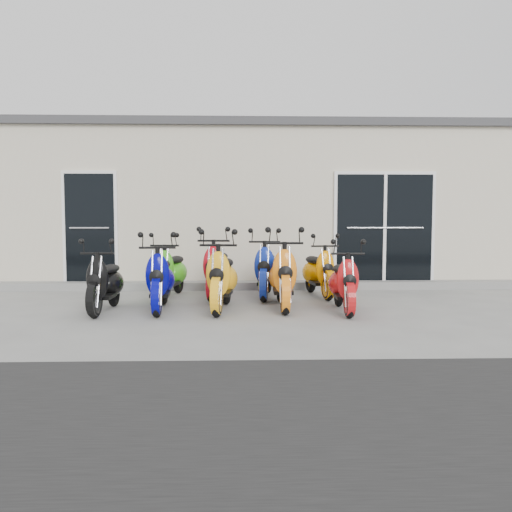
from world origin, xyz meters
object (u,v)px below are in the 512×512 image
object	(u,v)px
scooter_front_black	(105,275)
scooter_back_red	(217,262)
scooter_back_blue	(266,262)
scooter_back_yellow	(319,265)
scooter_front_orange_a	(222,269)
scooter_front_red	(344,275)
scooter_front_orange_b	(283,267)
scooter_back_green	(171,265)
scooter_front_blue	(160,271)

from	to	relation	value
scooter_front_black	scooter_back_red	size ratio (longest dim) A/B	0.88
scooter_back_blue	scooter_back_yellow	size ratio (longest dim) A/B	1.08
scooter_front_orange_a	scooter_front_red	world-z (taller)	scooter_front_orange_a
scooter_front_orange_b	scooter_back_blue	size ratio (longest dim) A/B	1.03
scooter_front_black	scooter_back_green	size ratio (longest dim) A/B	0.96
scooter_front_orange_a	scooter_back_blue	size ratio (longest dim) A/B	1.00
scooter_front_blue	scooter_front_red	size ratio (longest dim) A/B	1.09
scooter_back_green	scooter_front_red	bearing A→B (deg)	-20.57
scooter_front_blue	scooter_front_orange_b	world-z (taller)	scooter_front_orange_b
scooter_front_orange_b	scooter_back_green	size ratio (longest dim) A/B	1.10
scooter_front_orange_b	scooter_front_red	world-z (taller)	scooter_front_orange_b
scooter_front_red	scooter_back_green	size ratio (longest dim) A/B	0.95
scooter_front_orange_a	scooter_front_orange_b	world-z (taller)	scooter_front_orange_b
scooter_front_orange_a	scooter_back_yellow	world-z (taller)	scooter_front_orange_a
scooter_front_orange_a	scooter_back_green	bearing A→B (deg)	131.10
scooter_front_black	scooter_back_blue	size ratio (longest dim) A/B	0.90
scooter_front_black	scooter_back_yellow	xyz separation A→B (m)	(3.36, 1.41, 0.02)
scooter_front_black	scooter_back_yellow	distance (m)	3.64
scooter_back_green	scooter_front_orange_a	bearing A→B (deg)	-45.81
scooter_front_blue	scooter_front_orange_b	distance (m)	1.85
scooter_front_blue	scooter_front_red	bearing A→B (deg)	-8.17
scooter_front_orange_b	scooter_back_red	distance (m)	1.51
scooter_front_orange_b	scooter_front_red	size ratio (longest dim) A/B	1.15
scooter_front_blue	scooter_back_yellow	world-z (taller)	scooter_front_blue
scooter_back_red	scooter_back_green	bearing A→B (deg)	-178.92
scooter_back_red	scooter_front_black	bearing A→B (deg)	-133.83
scooter_back_red	scooter_back_blue	xyz separation A→B (m)	(0.85, 0.02, -0.01)
scooter_front_orange_b	scooter_back_green	world-z (taller)	scooter_front_orange_b
scooter_front_blue	scooter_back_red	xyz separation A→B (m)	(0.79, 1.23, 0.03)
scooter_front_blue	scooter_back_red	world-z (taller)	scooter_back_red
scooter_front_orange_a	scooter_back_red	distance (m)	1.24
scooter_front_red	scooter_back_yellow	bearing A→B (deg)	97.40
scooter_front_red	scooter_front_black	bearing A→B (deg)	-179.31
scooter_back_red	scooter_front_blue	bearing A→B (deg)	-116.57
scooter_back_yellow	scooter_front_orange_b	bearing A→B (deg)	-130.76
scooter_back_blue	scooter_front_orange_a	bearing A→B (deg)	-113.39
scooter_front_red	scooter_back_blue	world-z (taller)	scooter_back_blue
scooter_back_green	scooter_back_blue	xyz separation A→B (m)	(1.66, -0.05, 0.04)
scooter_front_blue	scooter_back_yellow	xyz separation A→B (m)	(2.57, 1.32, -0.03)
scooter_front_orange_b	scooter_back_yellow	size ratio (longest dim) A/B	1.11
scooter_back_green	scooter_back_red	world-z (taller)	scooter_back_red
scooter_front_orange_a	scooter_back_red	bearing A→B (deg)	101.16
scooter_front_blue	scooter_front_red	world-z (taller)	scooter_front_blue
scooter_front_blue	scooter_front_red	distance (m)	2.71
scooter_front_blue	scooter_back_blue	xyz separation A→B (m)	(1.64, 1.25, 0.02)
scooter_front_blue	scooter_back_green	size ratio (longest dim) A/B	1.04
scooter_front_blue	scooter_front_orange_b	xyz separation A→B (m)	(1.84, 0.14, 0.03)
scooter_front_orange_a	scooter_front_red	size ratio (longest dim) A/B	1.13
scooter_back_blue	scooter_front_black	bearing A→B (deg)	-144.33
scooter_front_black	scooter_front_red	xyz separation A→B (m)	(3.49, -0.10, -0.00)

